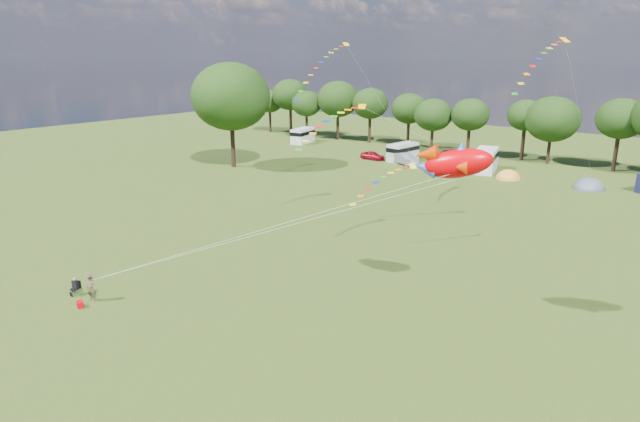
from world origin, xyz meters
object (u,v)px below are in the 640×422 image
Objects in this scene: campervan_a at (303,135)px; car_a at (372,155)px; campervan_b at (403,151)px; fish_kite at (452,163)px; car_b at (405,159)px; campervan_c at (486,159)px; big_tree at (231,97)px; camp_chair at (75,284)px; tent_orange at (508,179)px; tent_greyblue at (588,189)px; kite_flyer at (91,288)px.

car_a is at bearing -119.20° from campervan_a.
campervan_a is at bearing 74.36° from car_a.
fish_kite reaches higher than campervan_b.
car_b is at bearing -138.33° from campervan_b.
campervan_c is at bearing 92.54° from fish_kite.
fish_kite is at bearing -28.40° from big_tree.
campervan_b is at bearing 55.68° from car_b.
car_a is at bearing 82.29° from camp_chair.
camp_chair is at bearing -164.93° from fish_kite.
campervan_c is 1.97× the size of tent_orange.
fish_kite is (45.44, -42.29, 7.45)m from campervan_a.
campervan_a is at bearing 87.29° from campervan_b.
camp_chair is (-18.37, -48.41, 0.65)m from tent_greyblue.
campervan_c reaches higher than campervan_a.
campervan_b reaches higher than tent_orange.
big_tree is at bearing 152.61° from car_b.
big_tree is 2.52× the size of campervan_a.
campervan_b is at bearing 175.91° from tent_greyblue.
campervan_b reaches higher than tent_greyblue.
camp_chair is (-9.73, -47.89, 0.65)m from tent_orange.
car_b is at bearing -115.87° from campervan_a.
fish_kite reaches higher than car_a.
car_b is 0.83× the size of campervan_b.
campervan_a is at bearing 173.52° from tent_greyblue.
big_tree reaches higher than kite_flyer.
camp_chair is at bearing 172.57° from kite_flyer.
kite_flyer is 1.55m from camp_chair.
car_b is 10.46m from campervan_c.
car_a is 0.83× the size of car_b.
campervan_a is at bearing 70.75° from campervan_c.
car_b is 48.17m from camp_chair.
kite_flyer is (5.81, -47.85, 0.05)m from car_b.
campervan_c is 5.44× the size of camp_chair.
tent_orange is (15.52, -2.25, -1.28)m from campervan_b.
tent_greyblue reaches higher than tent_orange.
tent_greyblue is 0.81× the size of fish_kite.
tent_orange is at bearing -176.55° from tent_greyblue.
tent_orange is 8.65m from tent_greyblue.
kite_flyer is at bearing -164.14° from campervan_a.
campervan_c reaches higher than tent_greyblue.
big_tree reaches higher than fish_kite.
fish_kite reaches higher than campervan_c.
tent_greyblue is at bearing -87.95° from car_a.
kite_flyer is (-8.19, -47.76, 0.78)m from tent_orange.
campervan_c is 3.84× the size of kite_flyer.
big_tree is 21.04m from car_a.
big_tree reaches higher than tent_greyblue.
campervan_a is 3.28× the size of kite_flyer.
tent_orange is at bearing 59.68° from camp_chair.
campervan_b is 1.17× the size of fish_kite.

